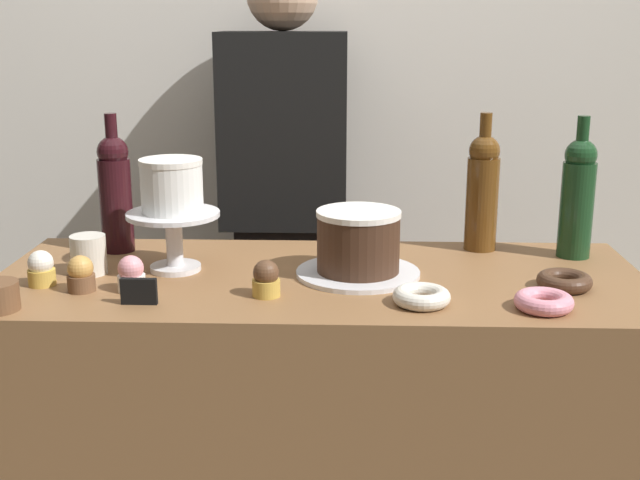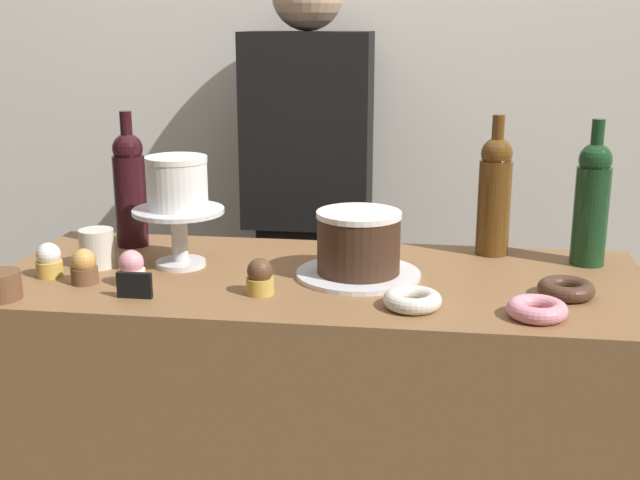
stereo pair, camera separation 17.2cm
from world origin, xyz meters
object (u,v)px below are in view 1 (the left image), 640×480
(wine_bottle_amber, at_px, (482,190))
(price_sign_chalkboard, at_px, (139,291))
(cupcake_caramel, at_px, (81,274))
(donut_pink, at_px, (544,302))
(wine_bottle_dark_red, at_px, (115,191))
(chocolate_round_cake, at_px, (358,241))
(cupcake_vanilla, at_px, (41,269))
(wine_bottle_green, at_px, (578,196))
(white_layer_cake, at_px, (172,186))
(cupcake_strawberry, at_px, (131,275))
(donut_sugar, at_px, (422,297))
(cake_stand_pedestal, at_px, (174,231))
(coffee_cup_ceramic, at_px, (89,254))
(cupcake_chocolate, at_px, (266,279))
(barista_figure, at_px, (285,227))
(donut_chocolate, at_px, (564,281))

(wine_bottle_amber, height_order, price_sign_chalkboard, wine_bottle_amber)
(cupcake_caramel, bearing_deg, donut_pink, -4.92)
(wine_bottle_dark_red, bearing_deg, cupcake_caramel, -88.70)
(wine_bottle_amber, bearing_deg, chocolate_round_cake, -143.27)
(chocolate_round_cake, distance_m, cupcake_vanilla, 0.66)
(chocolate_round_cake, bearing_deg, wine_bottle_green, 18.14)
(wine_bottle_dark_red, bearing_deg, cupcake_vanilla, -108.08)
(wine_bottle_green, xyz_separation_m, cupcake_caramel, (-1.06, -0.29, -0.11))
(wine_bottle_amber, bearing_deg, cupcake_caramel, -158.07)
(white_layer_cake, relative_size, wine_bottle_dark_red, 0.41)
(cupcake_strawberry, relative_size, donut_sugar, 0.66)
(cupcake_vanilla, xyz_separation_m, price_sign_chalkboard, (0.23, -0.11, -0.01))
(cake_stand_pedestal, relative_size, cupcake_vanilla, 2.71)
(white_layer_cake, distance_m, cupcake_caramel, 0.27)
(wine_bottle_amber, xyz_separation_m, price_sign_chalkboard, (-0.72, -0.42, -0.12))
(white_layer_cake, distance_m, coffee_cup_ceramic, 0.23)
(cupcake_caramel, xyz_separation_m, cupcake_chocolate, (0.38, -0.02, 0.00))
(wine_bottle_dark_red, height_order, cupcake_strawberry, wine_bottle_dark_red)
(wine_bottle_amber, distance_m, cupcake_vanilla, 1.00)
(wine_bottle_amber, relative_size, cupcake_strawberry, 4.38)
(coffee_cup_ceramic, bearing_deg, wine_bottle_green, 8.88)
(white_layer_cake, bearing_deg, barista_figure, 73.16)
(price_sign_chalkboard, bearing_deg, cupcake_strawberry, 114.03)
(cake_stand_pedestal, relative_size, donut_sugar, 1.80)
(wine_bottle_dark_red, bearing_deg, white_layer_cake, -42.18)
(wine_bottle_dark_red, height_order, price_sign_chalkboard, wine_bottle_dark_red)
(chocolate_round_cake, height_order, wine_bottle_dark_red, wine_bottle_dark_red)
(cupcake_vanilla, height_order, price_sign_chalkboard, cupcake_vanilla)
(wine_bottle_green, relative_size, donut_sugar, 2.91)
(cupcake_caramel, relative_size, barista_figure, 0.05)
(white_layer_cake, relative_size, barista_figure, 0.08)
(wine_bottle_amber, distance_m, donut_sugar, 0.46)
(donut_sugar, distance_m, coffee_cup_ceramic, 0.72)
(cupcake_strawberry, bearing_deg, cupcake_vanilla, 171.13)
(cupcake_vanilla, distance_m, cupcake_chocolate, 0.47)
(donut_pink, height_order, donut_sugar, same)
(cupcake_caramel, height_order, coffee_cup_ceramic, coffee_cup_ceramic)
(cupcake_chocolate, xyz_separation_m, coffee_cup_ceramic, (-0.40, 0.14, 0.01))
(white_layer_cake, distance_m, wine_bottle_green, 0.91)
(white_layer_cake, xyz_separation_m, donut_pink, (0.75, -0.23, -0.17))
(cake_stand_pedestal, height_order, donut_sugar, cake_stand_pedestal)
(chocolate_round_cake, height_order, price_sign_chalkboard, chocolate_round_cake)
(donut_chocolate, bearing_deg, wine_bottle_dark_red, 165.88)
(cupcake_strawberry, height_order, cupcake_vanilla, same)
(cake_stand_pedestal, bearing_deg, donut_chocolate, -6.73)
(cupcake_strawberry, relative_size, barista_figure, 0.05)
(donut_pink, bearing_deg, chocolate_round_cake, 149.82)
(cake_stand_pedestal, xyz_separation_m, chocolate_round_cake, (0.40, -0.02, -0.01))
(white_layer_cake, xyz_separation_m, cupcake_chocolate, (0.22, -0.17, -0.15))
(cupcake_caramel, distance_m, donut_sugar, 0.68)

